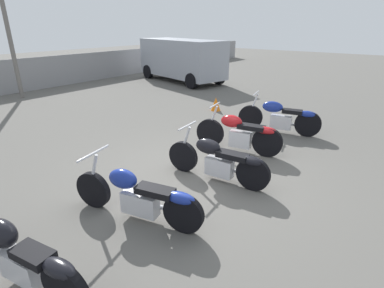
{
  "coord_description": "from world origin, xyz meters",
  "views": [
    {
      "loc": [
        -4.13,
        -3.15,
        2.73
      ],
      "look_at": [
        0.0,
        0.0,
        0.65
      ],
      "focal_mm": 28.0,
      "sensor_mm": 36.0,
      "label": 1
    }
  ],
  "objects_px": {
    "motorcycle_slot_0": "(18,256)",
    "motorcycle_slot_3": "(240,133)",
    "traffic_cone_near": "(216,104)",
    "motorcycle_slot_2": "(219,160)",
    "motorcycle_slot_1": "(138,196)",
    "parked_van": "(181,58)",
    "motorcycle_slot_4": "(280,117)"
  },
  "relations": [
    {
      "from": "motorcycle_slot_0",
      "to": "motorcycle_slot_1",
      "type": "distance_m",
      "value": 1.65
    },
    {
      "from": "motorcycle_slot_3",
      "to": "parked_van",
      "type": "relative_size",
      "value": 0.39
    },
    {
      "from": "motorcycle_slot_1",
      "to": "parked_van",
      "type": "xyz_separation_m",
      "value": [
        9.52,
        6.95,
        0.74
      ]
    },
    {
      "from": "motorcycle_slot_2",
      "to": "motorcycle_slot_4",
      "type": "relative_size",
      "value": 0.96
    },
    {
      "from": "motorcycle_slot_0",
      "to": "motorcycle_slot_4",
      "type": "height_order",
      "value": "motorcycle_slot_4"
    },
    {
      "from": "motorcycle_slot_4",
      "to": "parked_van",
      "type": "distance_m",
      "value": 8.44
    },
    {
      "from": "motorcycle_slot_0",
      "to": "traffic_cone_near",
      "type": "relative_size",
      "value": 4.65
    },
    {
      "from": "motorcycle_slot_4",
      "to": "parked_van",
      "type": "height_order",
      "value": "parked_van"
    },
    {
      "from": "motorcycle_slot_1",
      "to": "motorcycle_slot_2",
      "type": "distance_m",
      "value": 1.76
    },
    {
      "from": "motorcycle_slot_0",
      "to": "motorcycle_slot_2",
      "type": "relative_size",
      "value": 1.01
    },
    {
      "from": "motorcycle_slot_2",
      "to": "parked_van",
      "type": "distance_m",
      "value": 10.65
    },
    {
      "from": "motorcycle_slot_0",
      "to": "parked_van",
      "type": "xyz_separation_m",
      "value": [
        11.17,
        6.83,
        0.73
      ]
    },
    {
      "from": "motorcycle_slot_4",
      "to": "motorcycle_slot_1",
      "type": "bearing_deg",
      "value": 165.15
    },
    {
      "from": "motorcycle_slot_2",
      "to": "parked_van",
      "type": "relative_size",
      "value": 0.4
    },
    {
      "from": "motorcycle_slot_4",
      "to": "traffic_cone_near",
      "type": "bearing_deg",
      "value": 58.99
    },
    {
      "from": "motorcycle_slot_0",
      "to": "motorcycle_slot_1",
      "type": "height_order",
      "value": "motorcycle_slot_0"
    },
    {
      "from": "motorcycle_slot_3",
      "to": "traffic_cone_near",
      "type": "bearing_deg",
      "value": 31.23
    },
    {
      "from": "motorcycle_slot_1",
      "to": "parked_van",
      "type": "distance_m",
      "value": 11.81
    },
    {
      "from": "motorcycle_slot_0",
      "to": "motorcycle_slot_3",
      "type": "height_order",
      "value": "motorcycle_slot_3"
    },
    {
      "from": "motorcycle_slot_0",
      "to": "motorcycle_slot_4",
      "type": "xyz_separation_m",
      "value": [
        6.64,
        -0.26,
        0.03
      ]
    },
    {
      "from": "motorcycle_slot_1",
      "to": "motorcycle_slot_2",
      "type": "height_order",
      "value": "motorcycle_slot_2"
    },
    {
      "from": "motorcycle_slot_1",
      "to": "motorcycle_slot_4",
      "type": "height_order",
      "value": "motorcycle_slot_4"
    },
    {
      "from": "motorcycle_slot_1",
      "to": "motorcycle_slot_4",
      "type": "bearing_deg",
      "value": -15.18
    },
    {
      "from": "motorcycle_slot_3",
      "to": "motorcycle_slot_4",
      "type": "height_order",
      "value": "motorcycle_slot_3"
    },
    {
      "from": "motorcycle_slot_1",
      "to": "parked_van",
      "type": "relative_size",
      "value": 0.41
    },
    {
      "from": "motorcycle_slot_2",
      "to": "traffic_cone_near",
      "type": "height_order",
      "value": "motorcycle_slot_2"
    },
    {
      "from": "motorcycle_slot_2",
      "to": "traffic_cone_near",
      "type": "bearing_deg",
      "value": 27.42
    },
    {
      "from": "motorcycle_slot_0",
      "to": "traffic_cone_near",
      "type": "distance_m",
      "value": 7.82
    },
    {
      "from": "parked_van",
      "to": "traffic_cone_near",
      "type": "bearing_deg",
      "value": -115.98
    },
    {
      "from": "motorcycle_slot_1",
      "to": "motorcycle_slot_4",
      "type": "relative_size",
      "value": 1.0
    },
    {
      "from": "motorcycle_slot_4",
      "to": "traffic_cone_near",
      "type": "relative_size",
      "value": 4.75
    },
    {
      "from": "motorcycle_slot_2",
      "to": "motorcycle_slot_3",
      "type": "xyz_separation_m",
      "value": [
        1.46,
        0.37,
        0.03
      ]
    }
  ]
}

